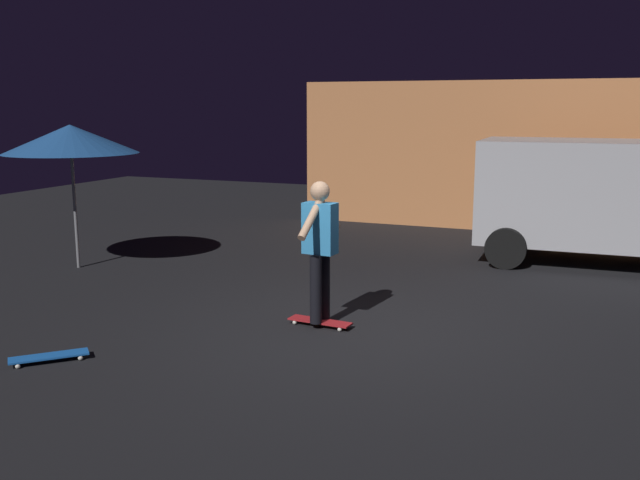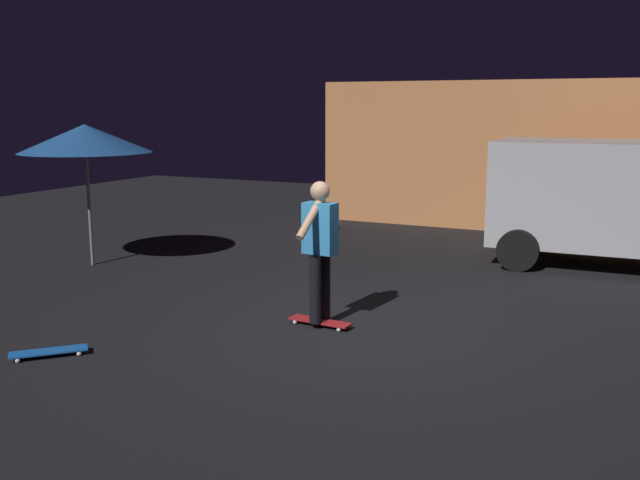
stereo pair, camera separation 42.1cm
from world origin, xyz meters
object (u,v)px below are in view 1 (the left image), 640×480
object	(u,v)px
parked_van	(626,195)
skater	(320,241)
patio_umbrella	(70,139)
skateboard_ridden	(320,322)
skateboard_spare	(49,357)

from	to	relation	value
parked_van	skater	xyz separation A→B (m)	(-3.31, -5.03, -0.12)
patio_umbrella	skater	distance (m)	5.13
parked_van	skater	size ratio (longest dim) A/B	2.80
skateboard_ridden	patio_umbrella	bearing A→B (deg)	164.12
patio_umbrella	skateboard_ridden	size ratio (longest dim) A/B	2.90
skateboard_ridden	skateboard_spare	world-z (taller)	same
skateboard_spare	skater	bearing A→B (deg)	45.92
skateboard_spare	skater	distance (m)	3.20
skateboard_spare	skater	xyz separation A→B (m)	(2.12, 2.19, 0.98)
parked_van	skateboard_ridden	distance (m)	6.13
parked_van	skateboard_spare	size ratio (longest dim) A/B	6.66
parked_van	patio_umbrella	world-z (taller)	patio_umbrella
parked_van	skateboard_ridden	size ratio (longest dim) A/B	5.89
parked_van	skateboard_spare	xyz separation A→B (m)	(-5.43, -7.22, -1.11)
patio_umbrella	skateboard_spare	xyz separation A→B (m)	(2.71, -3.56, -2.02)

